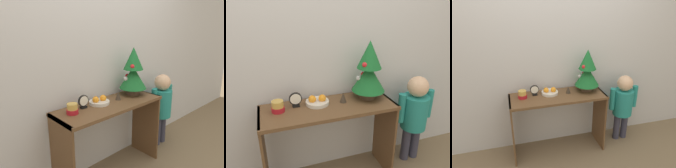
{
  "view_description": "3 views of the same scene",
  "coord_description": "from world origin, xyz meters",
  "views": [
    {
      "loc": [
        -1.36,
        -1.27,
        1.52
      ],
      "look_at": [
        0.03,
        0.22,
        0.97
      ],
      "focal_mm": 35.0,
      "sensor_mm": 36.0,
      "label": 1
    },
    {
      "loc": [
        -0.46,
        -1.37,
        1.62
      ],
      "look_at": [
        0.08,
        0.19,
        0.97
      ],
      "focal_mm": 35.0,
      "sensor_mm": 36.0,
      "label": 2
    },
    {
      "loc": [
        -0.55,
        -2.07,
        1.91
      ],
      "look_at": [
        0.08,
        0.21,
        0.92
      ],
      "focal_mm": 35.0,
      "sensor_mm": 36.0,
      "label": 3
    }
  ],
  "objects": [
    {
      "name": "desk_clock",
      "position": [
        -0.26,
        0.29,
        0.84
      ],
      "size": [
        0.11,
        0.04,
        0.13
      ],
      "color": "black",
      "rests_on": "console_table"
    },
    {
      "name": "singing_bowl",
      "position": [
        -0.41,
        0.25,
        0.82
      ],
      "size": [
        0.1,
        0.1,
        0.09
      ],
      "color": "#AD1923",
      "rests_on": "console_table"
    },
    {
      "name": "child_figure",
      "position": [
        0.9,
        0.22,
        0.56
      ],
      "size": [
        0.4,
        0.25,
        0.93
      ],
      "color": "#38384C",
      "rests_on": "ground_plane"
    },
    {
      "name": "console_table",
      "position": [
        0.0,
        0.21,
        0.59
      ],
      "size": [
        1.14,
        0.42,
        0.78
      ],
      "color": "brown",
      "rests_on": "ground_plane"
    },
    {
      "name": "mini_tree",
      "position": [
        0.38,
        0.26,
        1.04
      ],
      "size": [
        0.3,
        0.3,
        0.52
      ],
      "color": "#4C3828",
      "rests_on": "console_table"
    },
    {
      "name": "figurine",
      "position": [
        0.14,
        0.24,
        0.82
      ],
      "size": [
        0.06,
        0.06,
        0.09
      ],
      "color": "#382D23",
      "rests_on": "console_table"
    },
    {
      "name": "back_wall",
      "position": [
        0.0,
        0.46,
        1.25
      ],
      "size": [
        7.0,
        0.05,
        2.5
      ],
      "primitive_type": "cube",
      "color": "silver",
      "rests_on": "ground_plane"
    },
    {
      "name": "fruit_bowl",
      "position": [
        -0.08,
        0.28,
        0.81
      ],
      "size": [
        0.2,
        0.2,
        0.08
      ],
      "color": "silver",
      "rests_on": "console_table"
    }
  ]
}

